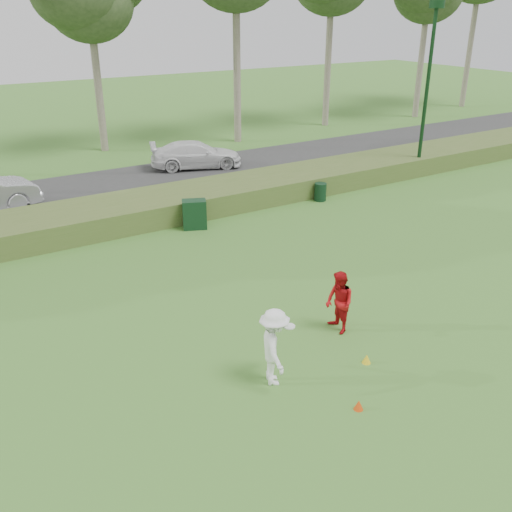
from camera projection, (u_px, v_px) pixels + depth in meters
ground at (341, 361)px, 13.97m from camera, size 120.00×120.00×0.00m
reed_strip at (153, 207)px, 23.14m from camera, size 80.00×3.00×0.90m
park_road at (114, 186)px, 27.21m from camera, size 80.00×6.00×0.06m
lamp_post at (430, 60)px, 26.97m from camera, size 0.70×0.70×8.18m
player_white at (274, 347)px, 12.83m from camera, size 1.08×1.38×1.87m
player_red at (339, 303)px, 14.92m from camera, size 0.74×0.90×1.70m
cone_orange at (359, 405)px, 12.25m from camera, size 0.21×0.21×0.23m
cone_yellow at (367, 359)px, 13.84m from camera, size 0.22×0.22×0.24m
utility_cabinet at (194, 214)px, 22.01m from camera, size 1.06×0.87×1.14m
trash_bin at (320, 192)px, 25.20m from camera, size 0.68×0.68×0.79m
car_right at (196, 155)px, 29.99m from camera, size 5.10×3.38×1.37m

